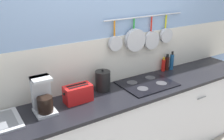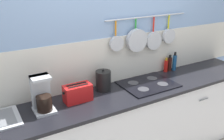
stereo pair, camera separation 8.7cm
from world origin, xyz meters
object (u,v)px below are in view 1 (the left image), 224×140
(toaster, at_px, (78,94))
(bottle_sesame_oil, at_px, (172,61))
(kettle, at_px, (103,81))
(bottle_dish_soap, at_px, (167,63))
(coffee_maker, at_px, (43,98))
(bottle_cooking_wine, at_px, (163,65))

(toaster, distance_m, bottle_sesame_oil, 1.40)
(toaster, distance_m, kettle, 0.34)
(kettle, relative_size, bottle_dish_soap, 1.13)
(coffee_maker, distance_m, kettle, 0.68)
(bottle_cooking_wine, xyz_separation_m, bottle_sesame_oil, (0.13, -0.01, 0.03))
(bottle_cooking_wine, height_order, bottle_sesame_oil, bottle_sesame_oil)
(coffee_maker, bearing_deg, kettle, 8.81)
(kettle, xyz_separation_m, bottle_dish_soap, (0.99, 0.08, -0.01))
(coffee_maker, distance_m, bottle_dish_soap, 1.67)
(bottle_cooking_wine, relative_size, bottle_dish_soap, 0.87)
(kettle, bearing_deg, bottle_sesame_oil, 3.16)
(bottle_cooking_wine, bearing_deg, toaster, -172.48)
(toaster, xyz_separation_m, bottle_dish_soap, (1.32, 0.17, 0.01))
(bottle_sesame_oil, bearing_deg, bottle_dish_soap, 163.30)
(coffee_maker, height_order, bottle_sesame_oil, coffee_maker)
(toaster, bearing_deg, bottle_dish_soap, 7.38)
(coffee_maker, relative_size, kettle, 1.42)
(kettle, height_order, bottle_sesame_oil, bottle_sesame_oil)
(kettle, distance_m, bottle_sesame_oil, 1.06)
(kettle, xyz_separation_m, bottle_sesame_oil, (1.06, 0.06, -0.00))
(toaster, height_order, kettle, kettle)
(bottle_cooking_wine, distance_m, bottle_dish_soap, 0.06)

